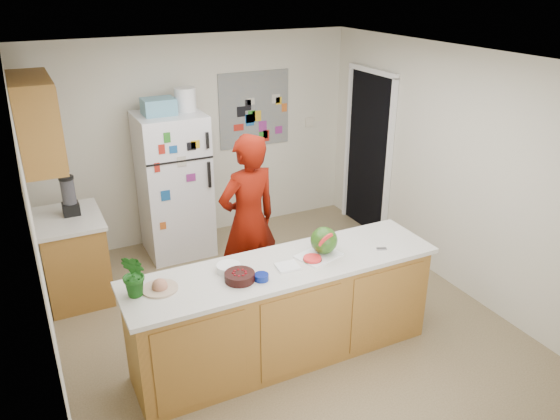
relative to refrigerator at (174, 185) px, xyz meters
name	(u,v)px	position (x,y,z in m)	size (l,w,h in m)	color
floor	(279,321)	(0.45, -1.88, -0.86)	(4.00, 4.50, 0.02)	brown
wall_back	(199,139)	(0.45, 0.38, 0.40)	(4.00, 0.02, 2.50)	beige
wall_left	(37,249)	(-1.56, -1.88, 0.40)	(0.02, 4.50, 2.50)	beige
wall_right	(452,170)	(2.46, -1.88, 0.40)	(0.02, 4.50, 2.50)	beige
ceiling	(279,58)	(0.45, -1.88, 1.66)	(4.00, 4.50, 0.02)	white
doorway	(369,153)	(2.44, -0.43, 0.17)	(0.03, 0.85, 2.04)	black
peninsula_base	(284,313)	(0.25, -2.38, -0.41)	(2.60, 0.62, 0.88)	brown
peninsula_top	(284,267)	(0.25, -2.38, 0.05)	(2.68, 0.70, 0.04)	silver
side_counter_base	(74,259)	(-1.24, -0.53, -0.42)	(0.60, 0.80, 0.86)	brown
side_counter_top	(68,219)	(-1.24, -0.53, 0.03)	(0.64, 0.84, 0.04)	silver
upper_cabinets	(36,121)	(-1.37, -0.58, 1.05)	(0.35, 1.00, 0.80)	brown
refrigerator	(174,185)	(0.00, 0.00, 0.00)	(0.75, 0.70, 1.70)	silver
fridge_top_bin	(159,106)	(-0.10, 0.00, 0.94)	(0.35, 0.28, 0.18)	#5999B2
photo_collage	(254,109)	(1.20, 0.36, 0.70)	(0.95, 0.01, 0.95)	slate
person	(248,222)	(0.35, -1.41, 0.04)	(0.65, 0.43, 1.78)	#5F0D03
blender_appliance	(69,197)	(-1.19, -0.48, 0.24)	(0.14, 0.14, 0.38)	black
cutting_board	(319,255)	(0.58, -2.38, 0.08)	(0.36, 0.27, 0.01)	white
watermelon	(324,240)	(0.64, -2.36, 0.20)	(0.23, 0.23, 0.23)	#215F13
watermelon_slice	(312,258)	(0.49, -2.43, 0.09)	(0.15, 0.15, 0.02)	#DD2F58
cherry_bowl	(240,277)	(-0.18, -2.46, 0.11)	(0.24, 0.24, 0.07)	black
white_bowl	(229,268)	(-0.20, -2.28, 0.10)	(0.20, 0.20, 0.06)	silver
cobalt_bowl	(261,277)	(-0.02, -2.52, 0.10)	(0.12, 0.12, 0.05)	navy
plate	(160,289)	(-0.77, -2.31, 0.08)	(0.27, 0.27, 0.02)	#B8AC90
paper_towel	(287,266)	(0.25, -2.44, 0.08)	(0.18, 0.16, 0.02)	silver
keys	(382,249)	(1.13, -2.52, 0.08)	(0.09, 0.04, 0.01)	gray
potted_plant	(135,275)	(-0.95, -2.33, 0.25)	(0.20, 0.16, 0.37)	#0F440F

